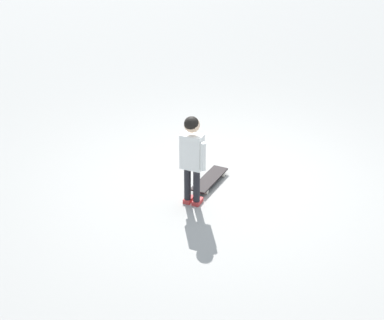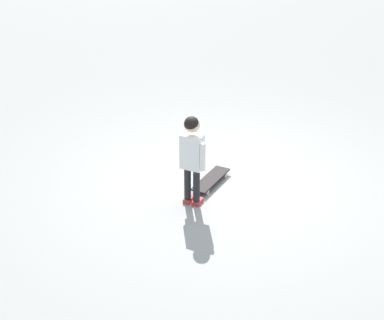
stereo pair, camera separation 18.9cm
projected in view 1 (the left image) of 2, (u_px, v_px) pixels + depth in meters
ground_plane at (222, 183)px, 7.04m from camera, size 50.00×50.00×0.00m
child_person at (192, 151)px, 6.31m from camera, size 0.27×0.40×1.06m
skateboard at (209, 179)px, 6.99m from camera, size 0.64×0.59×0.07m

